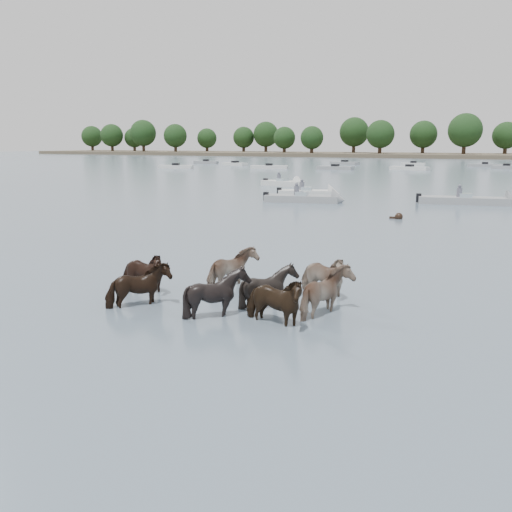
% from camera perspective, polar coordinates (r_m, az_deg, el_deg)
% --- Properties ---
extents(ground, '(400.00, 400.00, 0.00)m').
position_cam_1_polar(ground, '(15.88, -6.67, -3.66)').
color(ground, slate).
rests_on(ground, ground).
extents(shoreline, '(160.00, 30.00, 1.00)m').
position_cam_1_polar(shoreline, '(180.77, 0.32, 10.40)').
color(shoreline, '#4C4233').
rests_on(shoreline, ground).
extents(pony_herd, '(7.06, 4.53, 1.48)m').
position_cam_1_polar(pony_herd, '(14.45, -1.67, -3.27)').
color(pony_herd, black).
rests_on(pony_herd, ground).
extents(swimming_pony, '(0.72, 0.44, 0.44)m').
position_cam_1_polar(swimming_pony, '(31.75, 14.28, 3.88)').
color(swimming_pony, black).
rests_on(swimming_pony, ground).
extents(motorboat_a, '(4.98, 2.90, 1.92)m').
position_cam_1_polar(motorboat_a, '(43.90, 6.11, 6.37)').
color(motorboat_a, silver).
rests_on(motorboat_a, ground).
extents(motorboat_b, '(5.85, 2.78, 1.92)m').
position_cam_1_polar(motorboat_b, '(39.54, 5.81, 5.80)').
color(motorboat_b, gray).
rests_on(motorboat_b, ground).
extents(motorboat_c, '(6.78, 2.85, 1.92)m').
position_cam_1_polar(motorboat_c, '(40.88, 21.70, 5.23)').
color(motorboat_c, gray).
rests_on(motorboat_c, ground).
extents(motorboat_f, '(4.77, 2.40, 1.92)m').
position_cam_1_polar(motorboat_f, '(53.95, 3.36, 7.37)').
color(motorboat_f, silver).
rests_on(motorboat_f, ground).
extents(distant_flotilla, '(103.89, 30.40, 0.93)m').
position_cam_1_polar(distant_flotilla, '(91.18, 20.34, 8.40)').
color(distant_flotilla, gray).
rests_on(distant_flotilla, ground).
extents(treeline, '(149.84, 21.96, 11.61)m').
position_cam_1_polar(treeline, '(180.12, 0.92, 12.25)').
color(treeline, '#382619').
rests_on(treeline, ground).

